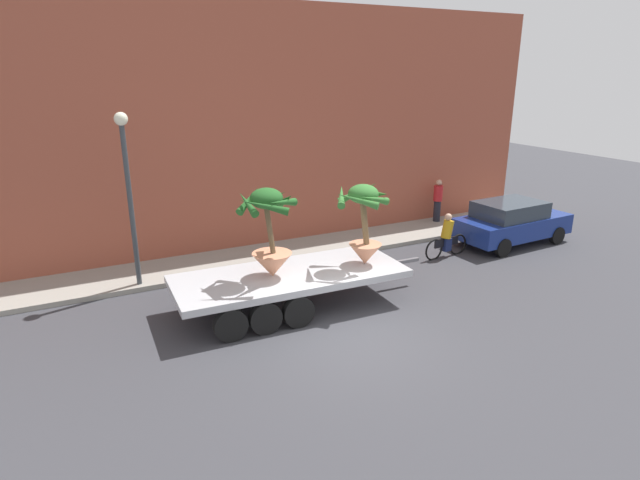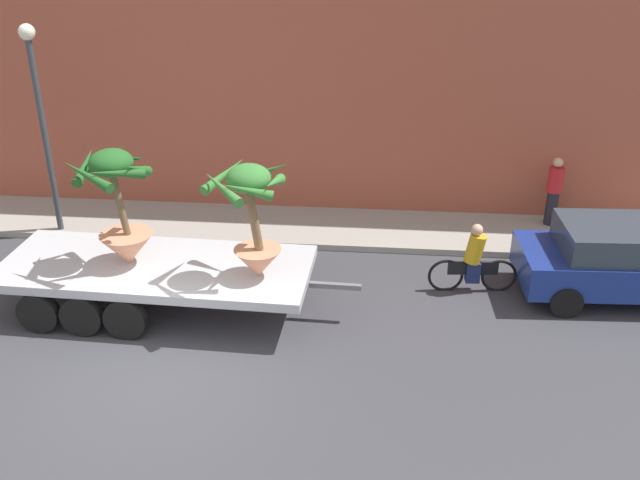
{
  "view_description": "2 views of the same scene",
  "coord_description": "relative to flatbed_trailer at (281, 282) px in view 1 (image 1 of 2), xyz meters",
  "views": [
    {
      "loc": [
        -5.68,
        -9.53,
        6.01
      ],
      "look_at": [
        0.63,
        2.93,
        1.48
      ],
      "focal_mm": 29.44,
      "sensor_mm": 36.0,
      "label": 1
    },
    {
      "loc": [
        3.71,
        -9.71,
        7.43
      ],
      "look_at": [
        2.55,
        2.75,
        1.37
      ],
      "focal_mm": 39.97,
      "sensor_mm": 36.0,
      "label": 2
    }
  ],
  "objects": [
    {
      "name": "potted_palm_middle",
      "position": [
        -0.3,
        -0.05,
        1.33
      ],
      "size": [
        1.57,
        1.66,
        2.31
      ],
      "color": "tan",
      "rests_on": "flatbed_trailer"
    },
    {
      "name": "parked_car",
      "position": [
        9.53,
        1.33,
        0.06
      ],
      "size": [
        4.35,
        2.1,
        1.58
      ],
      "color": "navy",
      "rests_on": "ground"
    },
    {
      "name": "building_facade",
      "position": [
        0.88,
        5.6,
        3.31
      ],
      "size": [
        24.0,
        1.2,
        8.17
      ],
      "primitive_type": "cube",
      "color": "#9E4C38",
      "rests_on": "ground"
    },
    {
      "name": "street_lamp",
      "position": [
        -3.13,
        3.1,
        2.46
      ],
      "size": [
        0.36,
        0.36,
        4.83
      ],
      "color": "#383D42",
      "rests_on": "sidewalk"
    },
    {
      "name": "sidewalk",
      "position": [
        0.88,
        3.9,
        -0.7
      ],
      "size": [
        24.0,
        2.2,
        0.15
      ],
      "primitive_type": "cube",
      "color": "gray",
      "rests_on": "ground"
    },
    {
      "name": "ground_plane",
      "position": [
        0.88,
        -2.2,
        -0.77
      ],
      "size": [
        60.0,
        60.0,
        0.0
      ],
      "primitive_type": "plane",
      "color": "#38383D"
    },
    {
      "name": "cyclist",
      "position": [
        6.53,
        1.26,
        -0.1
      ],
      "size": [
        1.84,
        0.38,
        1.54
      ],
      "color": "black",
      "rests_on": "ground"
    },
    {
      "name": "flatbed_trailer",
      "position": [
        0.0,
        0.0,
        0.0
      ],
      "size": [
        7.09,
        2.61,
        0.98
      ],
      "color": "#B7BABF",
      "rests_on": "ground"
    },
    {
      "name": "pedestrian_near_gate",
      "position": [
        8.73,
        4.5,
        0.27
      ],
      "size": [
        0.36,
        0.36,
        1.71
      ],
      "color": "black",
      "rests_on": "sidewalk"
    },
    {
      "name": "potted_palm_rear",
      "position": [
        2.27,
        -0.31,
        1.4
      ],
      "size": [
        1.59,
        1.68,
        2.21
      ],
      "color": "tan",
      "rests_on": "flatbed_trailer"
    }
  ]
}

